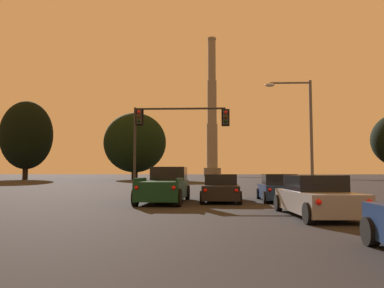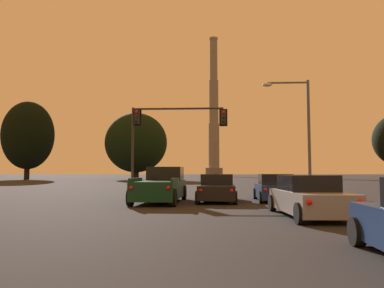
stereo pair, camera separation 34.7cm
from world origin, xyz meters
The scene contains 9 objects.
hatchback_right_lane_front centered at (2.89, 18.24, 0.66)m, with size 2.01×4.15×1.44m.
sedan_right_lane_second centered at (2.91, 11.36, 0.67)m, with size 2.18×4.77×1.43m.
pickup_truck_left_lane_front centered at (-3.00, 17.42, 0.80)m, with size 2.36×5.57×1.82m.
sedan_center_lane_front centered at (-0.13, 18.04, 0.67)m, with size 2.15×4.76×1.43m.
traffic_light_overhead_left centered at (-3.73, 24.61, 4.78)m, with size 6.98×0.50×6.18m.
street_lamp centered at (5.48, 22.88, 4.73)m, with size 3.08×0.36×7.61m.
smokestack centered at (0.99, 139.20, 20.90)m, with size 6.52×6.52×53.34m.
treeline_center_right centered at (-39.13, 75.43, 9.38)m, with size 10.86×9.77×16.64m.
treeline_center_left centered at (-16.01, 75.77, 7.74)m, with size 13.03×11.73×14.01m.
Camera 1 is at (-0.84, -1.82, 1.52)m, focal length 35.00 mm.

